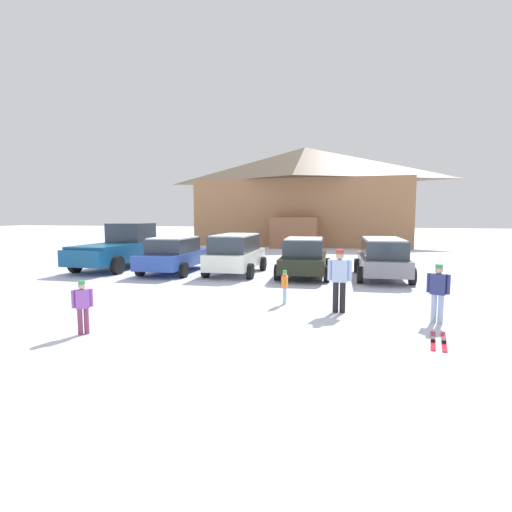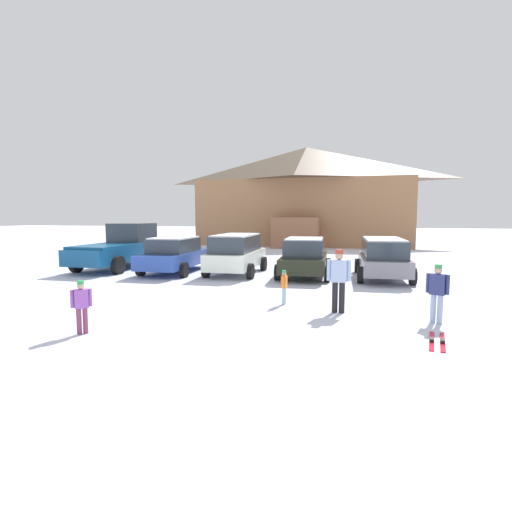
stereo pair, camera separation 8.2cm
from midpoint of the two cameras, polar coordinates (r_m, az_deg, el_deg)
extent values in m
plane|color=silver|center=(6.42, -7.92, -17.62)|extent=(160.00, 160.00, 0.00)
cube|color=#9D6D48|center=(36.10, 7.17, 6.11)|extent=(17.82, 8.77, 5.51)
pyramid|color=brown|center=(36.37, 7.25, 12.82)|extent=(18.43, 9.39, 2.99)
cube|color=#955E41|center=(31.10, 5.79, 3.31)|extent=(3.64, 1.88, 2.40)
cube|color=#2A49A5|center=(18.30, -11.16, -0.32)|extent=(1.91, 4.75, 0.61)
cube|color=#2D3842|center=(18.03, -11.50, 1.52)|extent=(1.64, 2.48, 0.60)
cube|color=white|center=(18.01, -11.53, 2.57)|extent=(1.53, 2.36, 0.06)
cylinder|color=black|center=(20.06, -11.99, -0.68)|extent=(0.23, 0.64, 0.64)
cylinder|color=black|center=(19.33, -6.75, -0.83)|extent=(0.23, 0.64, 0.64)
cylinder|color=black|center=(17.47, -16.01, -1.73)|extent=(0.23, 0.64, 0.64)
cylinder|color=black|center=(16.62, -10.12, -1.97)|extent=(0.23, 0.64, 0.64)
cube|color=white|center=(17.41, -2.67, -0.41)|extent=(1.83, 4.21, 0.68)
cube|color=#2D3842|center=(17.27, -2.75, 1.79)|extent=(1.60, 3.21, 0.68)
cube|color=white|center=(17.25, -2.76, 3.01)|extent=(1.49, 3.04, 0.06)
cylinder|color=black|center=(18.95, -4.35, -0.94)|extent=(0.23, 0.64, 0.64)
cylinder|color=black|center=(18.48, 1.23, -1.10)|extent=(0.23, 0.64, 0.64)
cylinder|color=black|center=(16.51, -7.02, -1.97)|extent=(0.23, 0.64, 0.64)
cylinder|color=black|center=(15.97, -0.66, -2.19)|extent=(0.23, 0.64, 0.64)
cube|color=black|center=(16.92, 7.10, -0.82)|extent=(2.01, 4.57, 0.57)
cube|color=#2D3842|center=(16.63, 7.08, 1.21)|extent=(1.68, 2.41, 0.67)
cube|color=white|center=(16.61, 7.09, 2.47)|extent=(1.57, 2.29, 0.06)
cylinder|color=black|center=(18.41, 4.43, -1.14)|extent=(0.25, 0.65, 0.64)
cylinder|color=black|center=(18.30, 10.36, -1.26)|extent=(0.25, 0.65, 0.64)
cylinder|color=black|center=(15.68, 3.27, -2.36)|extent=(0.25, 0.65, 0.64)
cylinder|color=black|center=(15.54, 10.25, -2.51)|extent=(0.25, 0.65, 0.64)
cube|color=gray|center=(16.96, 17.77, -1.00)|extent=(1.89, 4.61, 0.59)
cube|color=#2D3842|center=(16.81, 17.87, 1.09)|extent=(1.65, 3.51, 0.67)
cube|color=white|center=(16.79, 17.90, 2.32)|extent=(1.54, 3.34, 0.06)
cylinder|color=black|center=(18.33, 14.40, -1.34)|extent=(0.24, 0.65, 0.64)
cylinder|color=black|center=(18.50, 20.18, -1.45)|extent=(0.24, 0.65, 0.64)
cylinder|color=black|center=(15.53, 14.83, -2.62)|extent=(0.24, 0.65, 0.64)
cylinder|color=black|center=(15.74, 21.63, -2.72)|extent=(0.24, 0.65, 0.64)
cube|color=navy|center=(20.29, -18.80, 0.43)|extent=(1.97, 5.84, 0.70)
cube|color=#2D3842|center=(21.22, -17.16, 3.08)|extent=(1.80, 1.87, 1.05)
cube|color=#12507E|center=(19.42, -20.48, 1.36)|extent=(1.96, 3.22, 0.12)
cylinder|color=black|center=(22.36, -18.61, 0.01)|extent=(0.26, 0.80, 0.80)
cylinder|color=black|center=(21.29, -13.80, -0.13)|extent=(0.26, 0.80, 0.80)
cylinder|color=black|center=(19.53, -24.18, -1.00)|extent=(0.26, 0.80, 0.80)
cylinder|color=black|center=(18.29, -18.96, -1.23)|extent=(0.26, 0.80, 0.80)
cylinder|color=#7A3556|center=(9.45, -23.73, -8.54)|extent=(0.10, 0.10, 0.57)
cylinder|color=#7A3556|center=(9.45, -22.96, -8.50)|extent=(0.10, 0.10, 0.57)
cube|color=purple|center=(9.34, -23.46, -5.61)|extent=(0.32, 0.31, 0.40)
cylinder|color=purple|center=(9.33, -24.56, -5.60)|extent=(0.08, 0.08, 0.38)
cylinder|color=purple|center=(9.35, -22.37, -5.49)|extent=(0.08, 0.08, 0.38)
sphere|color=tan|center=(9.29, -23.53, -3.94)|extent=(0.15, 0.15, 0.15)
cylinder|color=green|center=(9.28, -23.55, -3.46)|extent=(0.14, 0.14, 0.07)
cylinder|color=#9BACD1|center=(10.42, 25.00, -6.93)|extent=(0.13, 0.13, 0.69)
cylinder|color=#9BACD1|center=(10.46, 24.18, -6.86)|extent=(0.13, 0.13, 0.69)
cube|color=navy|center=(10.33, 24.73, -3.70)|extent=(0.39, 0.32, 0.49)
cylinder|color=navy|center=(10.29, 25.90, -3.72)|extent=(0.09, 0.09, 0.46)
cylinder|color=navy|center=(10.38, 23.57, -3.54)|extent=(0.09, 0.09, 0.46)
sphere|color=tan|center=(10.28, 24.81, -1.86)|extent=(0.18, 0.18, 0.18)
cylinder|color=#398F50|center=(10.27, 24.83, -1.34)|extent=(0.17, 0.17, 0.08)
cylinder|color=#94B6C6|center=(11.48, 4.18, -5.78)|extent=(0.09, 0.09, 0.49)
cylinder|color=#94B6C6|center=(11.58, 4.29, -5.68)|extent=(0.09, 0.09, 0.49)
cube|color=orange|center=(11.45, 4.25, -3.69)|extent=(0.15, 0.24, 0.34)
cylinder|color=orange|center=(11.30, 4.09, -3.77)|extent=(0.07, 0.07, 0.33)
cylinder|color=orange|center=(11.60, 4.41, -3.53)|extent=(0.07, 0.07, 0.33)
sphere|color=tan|center=(11.41, 4.26, -2.53)|extent=(0.12, 0.12, 0.12)
cylinder|color=green|center=(11.40, 4.26, -2.20)|extent=(0.12, 0.12, 0.06)
cylinder|color=black|center=(10.73, 12.38, -5.81)|extent=(0.15, 0.15, 0.82)
cylinder|color=black|center=(10.73, 11.41, -5.79)|extent=(0.15, 0.15, 0.82)
cube|color=#A7BDE4|center=(10.61, 11.98, -2.09)|extent=(0.41, 0.25, 0.58)
cylinder|color=#A7BDE4|center=(10.61, 13.36, -2.04)|extent=(0.11, 0.11, 0.55)
cylinder|color=#A7BDE4|center=(10.61, 10.60, -1.98)|extent=(0.11, 0.11, 0.55)
sphere|color=tan|center=(10.56, 12.02, 0.03)|extent=(0.21, 0.21, 0.21)
cylinder|color=#B8382A|center=(10.55, 12.03, 0.64)|extent=(0.20, 0.20, 0.10)
cube|color=red|center=(9.04, 24.06, -11.00)|extent=(0.32, 1.36, 0.02)
cube|color=black|center=(8.98, 24.07, -10.85)|extent=(0.11, 0.21, 0.06)
cube|color=red|center=(9.05, 25.35, -11.05)|extent=(0.32, 1.36, 0.02)
cube|color=black|center=(8.99, 25.37, -10.89)|extent=(0.11, 0.21, 0.06)
camera|label=1|loc=(0.04, -89.83, 0.02)|focal=28.00mm
camera|label=2|loc=(0.04, 90.17, -0.02)|focal=28.00mm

